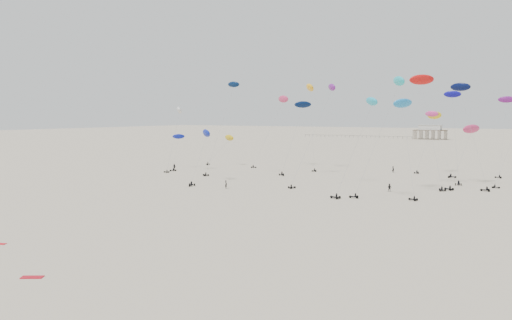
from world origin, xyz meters
The scene contains 27 objects.
ground_plane centered at (0.00, 200.00, 0.00)m, with size 900.00×900.00×0.00m, color #C1B399.
pavilion_main centered at (-10.00, 350.00, 4.22)m, with size 21.00×13.00×9.80m.
pier_fence centered at (-62.00, 350.00, 0.77)m, with size 80.20×0.20×1.50m.
rig_0 centered at (-19.69, 96.42, 9.00)m, with size 5.67×13.11×14.42m.
rig_1 centered at (34.80, 122.36, 13.81)m, with size 5.10×3.93×22.42m.
rig_2 centered at (-23.50, 112.49, 17.06)m, with size 6.98×10.19×26.08m.
rig_3 centered at (-44.51, 118.01, 7.07)m, with size 7.55×11.77×13.09m.
rig_4 centered at (-5.77, 122.25, 14.92)m, with size 7.04×9.57×20.55m.
rig_5 centered at (7.92, 105.90, 17.75)m, with size 7.84×14.41×25.01m.
rig_6 centered at (-37.22, 134.34, 7.57)m, with size 9.93×6.13×10.99m.
rig_7 centered at (28.73, 139.38, 10.58)m, with size 9.74×8.84×18.42m.
rig_8 centered at (28.62, 116.05, 22.19)m, with size 10.58×11.41×26.42m.
rig_9 centered at (-40.53, 113.57, 15.91)m, with size 4.65×9.68×19.19m.
rig_10 centered at (37.68, 123.53, 11.15)m, with size 6.22×17.90×18.43m.
rig_12 centered at (25.41, 99.24, 19.34)m, with size 9.24×12.84×25.32m.
rig_13 centered at (37.79, 116.79, 17.65)m, with size 9.89×6.07×23.96m.
rig_14 centered at (-19.76, 139.37, 19.23)m, with size 9.35×11.97×23.59m.
rig_15 centered at (-8.82, 138.05, 22.70)m, with size 8.58×12.03×26.62m.
rig_16 centered at (25.82, 144.69, 13.99)m, with size 6.36×8.40×17.60m.
rig_17 centered at (44.28, 147.99, 17.28)m, with size 4.55×11.17×22.30m.
rig_18 centered at (21.67, 91.88, 14.21)m, with size 8.98×7.07×20.25m.
rig_19 centered at (26.49, 105.93, 17.08)m, with size 8.94×16.84×22.51m.
spectator_0 centered at (-8.88, 90.09, 0.00)m, with size 0.79×0.54×2.17m, color black.
spectator_1 centered at (24.50, 103.38, 0.00)m, with size 1.00×0.58×2.04m, color black.
spectator_2 centered at (-42.72, 114.28, 0.00)m, with size 1.33×0.71×2.25m, color black.
spectator_3 centered at (16.46, 139.42, 0.00)m, with size 0.81×0.55×2.22m, color black.
grounded_kite_a centered at (7.04, 28.30, 0.00)m, with size 2.20×0.90×0.08m, color #B80B19.
Camera 1 is at (51.03, -3.88, 16.53)m, focal length 35.00 mm.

